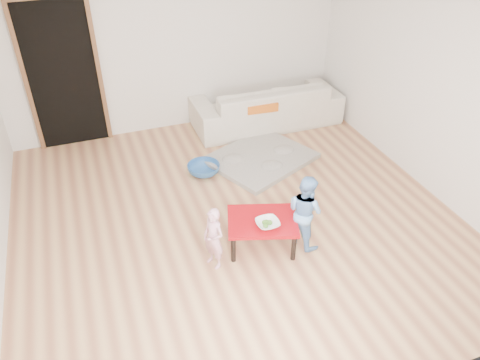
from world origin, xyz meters
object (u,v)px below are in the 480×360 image
child_pink (214,239)px  basin (204,169)px  red_table (262,233)px  sofa (266,104)px  child_blue (305,211)px  bowl (268,224)px

child_pink → basin: size_ratio=1.61×
red_table → basin: 1.60m
child_pink → sofa: bearing=122.1°
basin → child_pink: bearing=-102.8°
child_blue → child_pink: bearing=69.7°
red_table → bowl: size_ratio=3.01×
sofa → basin: 1.72m
sofa → child_pink: 3.22m
sofa → red_table: bearing=66.8°
red_table → bowl: bearing=-84.4°
child_pink → basin: child_pink is taller
bowl → child_blue: size_ratio=0.28×
basin → child_blue: bearing=-69.3°
sofa → child_pink: size_ratio=3.26×
red_table → basin: (-0.19, 1.58, -0.11)m
red_table → basin: size_ratio=1.67×
child_pink → bowl: bearing=62.7°
child_pink → child_blue: 1.02m
child_pink → basin: 1.74m
child_blue → bowl: bearing=71.9°
sofa → basin: size_ratio=5.25×
red_table → child_blue: (0.45, -0.09, 0.25)m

